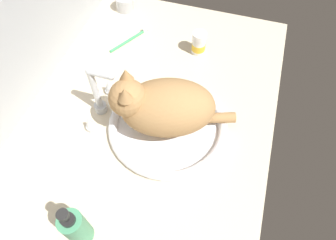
# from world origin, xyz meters

# --- Properties ---
(countertop) EXTENTS (1.10, 0.78, 0.03)m
(countertop) POSITION_xyz_m (0.00, 0.00, 0.01)
(countertop) COLOR beige
(countertop) RESTS_ON ground
(backsplash_wall) EXTENTS (1.10, 0.02, 0.36)m
(backsplash_wall) POSITION_xyz_m (0.00, 0.40, 0.18)
(backsplash_wall) COLOR #B2B7BC
(backsplash_wall) RESTS_ON ground
(sink_basin) EXTENTS (0.37, 0.37, 0.03)m
(sink_basin) POSITION_xyz_m (-0.06, -0.07, 0.04)
(sink_basin) COLOR white
(sink_basin) RESTS_ON countertop
(faucet) EXTENTS (0.18, 0.10, 0.19)m
(faucet) POSITION_xyz_m (-0.06, 0.15, 0.10)
(faucet) COLOR silver
(faucet) RESTS_ON countertop
(cat) EXTENTS (0.26, 0.36, 0.20)m
(cat) POSITION_xyz_m (-0.06, -0.05, 0.14)
(cat) COLOR tan
(cat) RESTS_ON sink_basin
(soap_pump_bottle) EXTENTS (0.06, 0.06, 0.18)m
(soap_pump_bottle) POSITION_xyz_m (-0.43, 0.05, 0.10)
(soap_pump_bottle) COLOR #4C9E70
(soap_pump_bottle) RESTS_ON countertop
(metal_jar) EXTENTS (0.07, 0.07, 0.06)m
(metal_jar) POSITION_xyz_m (0.45, 0.27, 0.06)
(metal_jar) COLOR #B2B5BA
(metal_jar) RESTS_ON countertop
(pill_bottle) EXTENTS (0.05, 0.05, 0.09)m
(pill_bottle) POSITION_xyz_m (0.29, -0.08, 0.07)
(pill_bottle) COLOR white
(pill_bottle) RESTS_ON countertop
(toothbrush) EXTENTS (0.17, 0.10, 0.02)m
(toothbrush) POSITION_xyz_m (0.28, 0.18, 0.04)
(toothbrush) COLOR #3FB266
(toothbrush) RESTS_ON countertop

